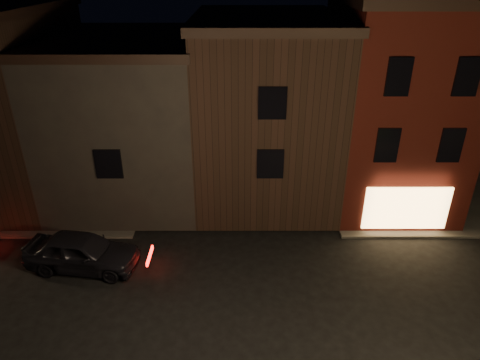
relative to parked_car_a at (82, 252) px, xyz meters
name	(u,v)px	position (x,y,z in m)	size (l,w,h in m)	color
ground	(236,316)	(6.56, -2.87, -0.81)	(120.00, 120.00, 0.00)	black
corner_building	(393,102)	(14.56, 6.60, 4.59)	(6.50, 8.50, 10.50)	#48120C
row_building_a	(265,106)	(8.06, 7.63, 4.02)	(7.30, 10.30, 9.40)	black
row_building_b	(132,115)	(0.81, 7.63, 3.52)	(7.80, 10.30, 8.40)	black
parked_car_a	(82,252)	(0.00, 0.00, 0.00)	(1.92, 4.77, 1.63)	black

